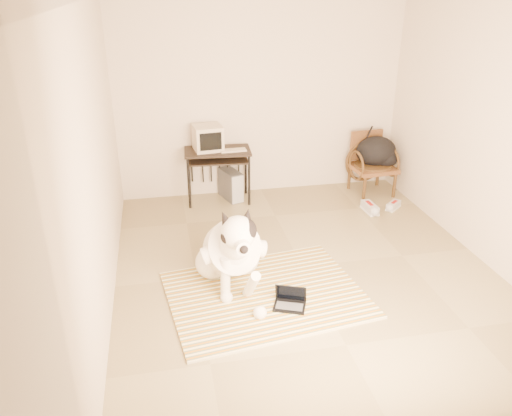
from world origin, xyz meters
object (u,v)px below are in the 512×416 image
object	(u,v)px
rattan_chair	(371,163)
backpack	(378,152)
dog	(231,251)
computer_desk	(218,158)
crt_monitor	(208,138)
laptop	(290,301)
pc_tower	(231,185)

from	to	relation	value
rattan_chair	backpack	bearing A→B (deg)	4.31
dog	computer_desk	size ratio (longest dim) A/B	1.50
crt_monitor	laptop	bearing A→B (deg)	-80.54
pc_tower	backpack	distance (m)	2.16
laptop	backpack	size ratio (longest dim) A/B	0.59
laptop	backpack	bearing A→B (deg)	52.35
laptop	pc_tower	distance (m)	2.70
rattan_chair	dog	bearing A→B (deg)	-138.93
computer_desk	rattan_chair	distance (m)	2.23
computer_desk	backpack	xyz separation A→B (m)	(2.30, -0.09, -0.04)
computer_desk	laptop	bearing A→B (deg)	-82.88
laptop	crt_monitor	world-z (taller)	crt_monitor
pc_tower	rattan_chair	bearing A→B (deg)	-4.15
dog	crt_monitor	distance (m)	2.28
rattan_chair	pc_tower	bearing A→B (deg)	175.85
crt_monitor	backpack	size ratio (longest dim) A/B	0.67
dog	rattan_chair	size ratio (longest dim) A/B	1.60
computer_desk	crt_monitor	xyz separation A→B (m)	(-0.12, 0.05, 0.27)
rattan_chair	backpack	xyz separation A→B (m)	(0.08, 0.01, 0.16)
pc_tower	rattan_chair	size ratio (longest dim) A/B	0.55
crt_monitor	rattan_chair	size ratio (longest dim) A/B	0.47
laptop	rattan_chair	xyz separation A→B (m)	(1.89, 2.55, 0.36)
dog	crt_monitor	size ratio (longest dim) A/B	3.41
pc_tower	rattan_chair	distance (m)	2.06
laptop	crt_monitor	size ratio (longest dim) A/B	0.87
dog	laptop	distance (m)	0.76
laptop	backpack	xyz separation A→B (m)	(1.97, 2.56, 0.52)
rattan_chair	crt_monitor	bearing A→B (deg)	176.20
laptop	pc_tower	world-z (taller)	pc_tower
backpack	dog	bearing A→B (deg)	-139.84
dog	rattan_chair	bearing A→B (deg)	41.07
dog	backpack	bearing A→B (deg)	40.16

